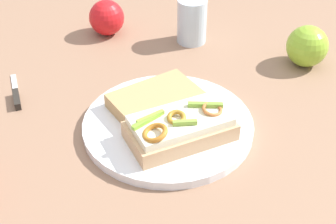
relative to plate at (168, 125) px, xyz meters
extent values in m
plane|color=#8E6A51|center=(0.00, 0.00, -0.01)|extent=(2.00, 2.00, 0.00)
cylinder|color=white|center=(0.00, 0.00, 0.00)|extent=(0.28, 0.28, 0.02)
cube|color=tan|center=(0.04, -0.03, 0.02)|extent=(0.17, 0.19, 0.03)
cube|color=#EBE8C6|center=(0.04, -0.03, 0.04)|extent=(0.15, 0.17, 0.01)
torus|color=#BD7223|center=(0.03, -0.08, 0.05)|extent=(0.04, 0.04, 0.02)
torus|color=#B17D27|center=(0.03, -0.03, 0.05)|extent=(0.03, 0.03, 0.02)
torus|color=#C26D36|center=(0.07, 0.01, 0.05)|extent=(0.04, 0.04, 0.01)
cube|color=#87AB40|center=(0.05, -0.04, 0.05)|extent=(0.03, 0.03, 0.01)
cube|color=#7FBA35|center=(0.00, -0.06, 0.05)|extent=(0.02, 0.05, 0.01)
cube|color=#7BA539|center=(0.06, 0.02, 0.05)|extent=(0.05, 0.03, 0.01)
cube|color=#8CB23B|center=(0.00, -0.05, 0.05)|extent=(0.03, 0.05, 0.01)
cube|color=tan|center=(-0.04, 0.03, 0.02)|extent=(0.16, 0.18, 0.03)
sphere|color=#8AB72F|center=(0.13, 0.32, 0.03)|extent=(0.11, 0.11, 0.08)
sphere|color=red|center=(-0.29, 0.22, 0.03)|extent=(0.10, 0.10, 0.08)
cylinder|color=silver|center=(-0.11, 0.28, 0.04)|extent=(0.06, 0.06, 0.10)
cube|color=silver|center=(-0.32, -0.04, -0.01)|extent=(0.06, 0.05, 0.00)
cube|color=black|center=(-0.27, -0.08, 0.00)|extent=(0.05, 0.04, 0.01)
camera|label=1|loc=(0.32, -0.54, 0.51)|focal=52.01mm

